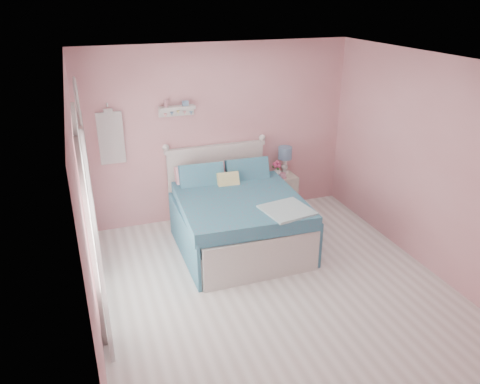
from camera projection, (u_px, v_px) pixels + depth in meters
floor at (277, 292)px, 5.47m from camera, size 4.50×4.50×0.00m
room_shell at (282, 165)px, 4.84m from camera, size 4.50×4.50×4.50m
bed at (236, 217)px, 6.38m from camera, size 1.64×2.01×1.14m
nightstand at (281, 193)px, 7.40m from camera, size 0.41×0.41×0.59m
table_lamp at (285, 155)px, 7.27m from camera, size 0.21×0.21×0.42m
vase at (277, 171)px, 7.22m from camera, size 0.18×0.18×0.15m
teacup at (283, 175)px, 7.16m from camera, size 0.13×0.13×0.08m
roses at (277, 165)px, 7.17m from camera, size 0.14×0.11×0.12m
wall_shelf at (177, 108)px, 6.49m from camera, size 0.50×0.15×0.25m
hanging_dress at (111, 138)px, 6.33m from camera, size 0.34×0.03×0.72m
french_door at (89, 220)px, 4.79m from camera, size 0.04×1.32×2.16m
curtain_near at (97, 245)px, 4.12m from camera, size 0.04×0.40×2.32m
curtain_far at (89, 184)px, 5.41m from camera, size 0.04×0.40×2.32m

